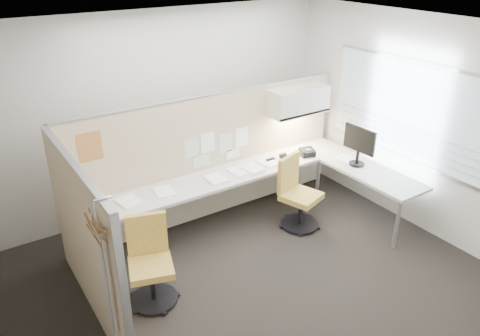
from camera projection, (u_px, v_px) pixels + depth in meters
floor at (241, 287)px, 5.33m from camera, size 5.50×4.50×0.01m
ceiling at (241, 34)px, 4.12m from camera, size 5.50×4.50×0.01m
wall_back at (151, 115)px, 6.42m from camera, size 5.50×0.02×2.80m
wall_front at (432, 306)px, 3.03m from camera, size 5.50×0.02×2.80m
wall_right at (417, 125)px, 6.09m from camera, size 0.02×4.50×2.80m
window_pane at (417, 114)px, 6.01m from camera, size 0.01×2.80×1.30m
partition_back at (210, 157)px, 6.43m from camera, size 4.10×0.06×1.75m
partition_left at (85, 243)px, 4.58m from camera, size 0.06×2.20×1.75m
desk at (252, 181)px, 6.38m from camera, size 4.00×2.07×0.73m
overhead_bin at (298, 101)px, 6.67m from camera, size 0.90×0.36×0.38m
task_light_strip at (297, 115)px, 6.76m from camera, size 0.60×0.06×0.02m
pinned_papers at (216, 146)px, 6.37m from camera, size 1.01×0.00×0.47m
poster at (90, 147)px, 5.37m from camera, size 0.28×0.00×0.35m
chair_left at (150, 264)px, 4.97m from camera, size 0.57×0.58×0.97m
chair_right at (297, 195)px, 6.32m from camera, size 0.58×0.60×0.99m
monitor at (359, 144)px, 6.42m from camera, size 0.22×0.53×0.55m
phone at (307, 152)px, 6.82m from camera, size 0.25×0.24×0.12m
stapler at (271, 160)px, 6.64m from camera, size 0.14×0.05×0.05m
tape_dispenser at (283, 156)px, 6.77m from camera, size 0.10×0.07×0.06m
coat_hook at (98, 240)px, 3.65m from camera, size 0.18×0.42×1.26m
paper_stack_0 at (129, 202)px, 5.59m from camera, size 0.27×0.33×0.03m
paper_stack_1 at (164, 192)px, 5.82m from camera, size 0.27×0.33×0.02m
paper_stack_2 at (216, 179)px, 6.11m from camera, size 0.24×0.30×0.03m
paper_stack_3 at (239, 171)px, 6.36m from camera, size 0.25×0.32×0.02m
paper_stack_4 at (268, 162)px, 6.60m from camera, size 0.27×0.33×0.03m
paper_stack_5 at (346, 159)px, 6.70m from camera, size 0.27×0.33×0.02m
paper_stack_6 at (253, 169)px, 6.39m from camera, size 0.27×0.33×0.04m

